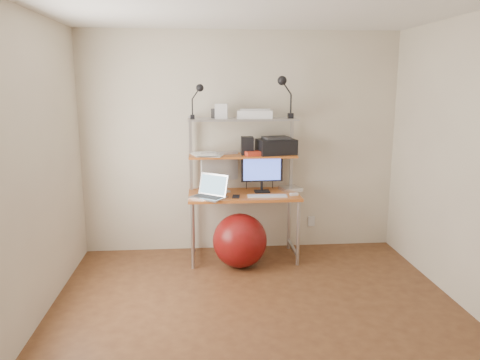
{
  "coord_description": "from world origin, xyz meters",
  "views": [
    {
      "loc": [
        -0.47,
        -3.5,
        1.93
      ],
      "look_at": [
        -0.07,
        1.15,
        0.95
      ],
      "focal_mm": 35.0,
      "sensor_mm": 36.0,
      "label": 1
    }
  ],
  "objects_px": {
    "printer": "(276,146)",
    "laptop": "(211,193)",
    "monitor_silver": "(220,169)",
    "exercise_ball": "(240,241)",
    "monitor_black": "(262,171)"
  },
  "relations": [
    {
      "from": "monitor_silver",
      "to": "printer",
      "type": "xyz_separation_m",
      "value": [
        0.63,
        0.01,
        0.25
      ]
    },
    {
      "from": "monitor_black",
      "to": "printer",
      "type": "height_order",
      "value": "printer"
    },
    {
      "from": "printer",
      "to": "exercise_ball",
      "type": "height_order",
      "value": "printer"
    },
    {
      "from": "monitor_black",
      "to": "laptop",
      "type": "relative_size",
      "value": 1.04
    },
    {
      "from": "printer",
      "to": "laptop",
      "type": "bearing_deg",
      "value": -171.21
    },
    {
      "from": "monitor_silver",
      "to": "printer",
      "type": "bearing_deg",
      "value": -19.43
    },
    {
      "from": "monitor_black",
      "to": "exercise_ball",
      "type": "distance_m",
      "value": 0.8
    },
    {
      "from": "monitor_black",
      "to": "laptop",
      "type": "xyz_separation_m",
      "value": [
        -0.57,
        -0.21,
        -0.18
      ]
    },
    {
      "from": "printer",
      "to": "exercise_ball",
      "type": "relative_size",
      "value": 0.79
    },
    {
      "from": "monitor_black",
      "to": "exercise_ball",
      "type": "height_order",
      "value": "monitor_black"
    },
    {
      "from": "laptop",
      "to": "exercise_ball",
      "type": "distance_m",
      "value": 0.6
    },
    {
      "from": "laptop",
      "to": "monitor_silver",
      "type": "bearing_deg",
      "value": 104.96
    },
    {
      "from": "monitor_silver",
      "to": "printer",
      "type": "distance_m",
      "value": 0.67
    },
    {
      "from": "laptop",
      "to": "printer",
      "type": "distance_m",
      "value": 0.9
    },
    {
      "from": "monitor_silver",
      "to": "exercise_ball",
      "type": "height_order",
      "value": "monitor_silver"
    }
  ]
}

